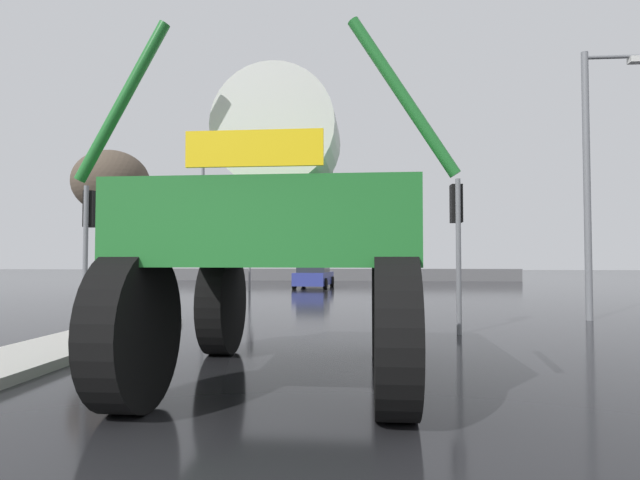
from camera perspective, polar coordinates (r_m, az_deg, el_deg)
name	(u,v)px	position (r m, az deg, el deg)	size (l,w,h in m)	color
ground_plane	(321,300)	(20.64, 0.06, -6.59)	(120.00, 120.00, 0.00)	black
oversize_sprayer	(286,236)	(7.11, -3.70, 0.48)	(4.00, 5.15, 4.12)	black
sedan_ahead	(314,275)	(29.47, -0.69, -3.86)	(2.14, 4.22, 1.52)	navy
traffic_signal_near_left	(90,225)	(13.22, -23.85, 1.48)	(0.24, 0.54, 3.30)	slate
traffic_signal_near_right	(457,221)	(11.83, 14.71, 1.99)	(0.24, 0.54, 3.36)	slate
traffic_signal_far_left	(225,232)	(27.53, -10.36, 0.84)	(0.24, 0.55, 4.13)	slate
traffic_signal_far_right	(250,245)	(27.20, -7.61, -0.53)	(0.24, 0.55, 3.24)	slate
streetlight_near_right	(592,169)	(15.74, 27.57, 6.86)	(1.73, 0.24, 7.16)	slate
streetlight_far_left	(206,209)	(31.31, -12.37, 3.35)	(2.24, 0.24, 8.15)	slate
bare_tree_left	(111,184)	(24.08, -21.85, 5.70)	(3.19, 3.19, 6.26)	#473828
roadside_barrier	(340,275)	(39.18, 2.14, -3.81)	(26.63, 0.24, 0.90)	#59595B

